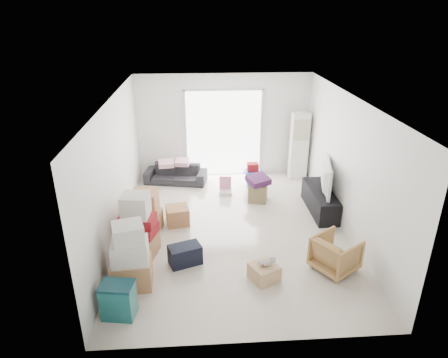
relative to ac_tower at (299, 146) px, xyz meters
The scene contains 21 objects.
room_shell 3.32m from the ac_tower, 126.35° to the right, with size 4.98×6.48×3.18m.
sliding_door 2.01m from the ac_tower, behind, with size 2.10×0.04×2.33m.
ac_tower is the anchor object (origin of this frame).
tv_console 2.05m from the ac_tower, 88.53° to the right, with size 0.46×1.52×0.51m, color black.
television 1.98m from the ac_tower, 88.53° to the right, with size 1.16×0.67×0.15m, color black.
sofa 3.28m from the ac_tower, behind, with size 1.57×0.46×0.61m, color #2A292F.
pillow_left 3.46m from the ac_tower, behind, with size 0.37×0.29×0.12m, color #F0AFC1.
pillow_right 3.05m from the ac_tower, behind, with size 0.39×0.31×0.13m, color #F0AFC1.
armchair 4.14m from the ac_tower, 94.31° to the right, with size 0.67×0.63×0.69m, color #9C6F45.
storage_bins 6.34m from the ac_tower, 127.60° to the right, with size 0.53×0.41×0.56m.
box_stack_a 5.71m from the ac_tower, 131.13° to the right, with size 0.65×0.55×1.14m.
box_stack_b 5.08m from the ac_tower, 137.69° to the right, with size 0.76×0.73×1.23m.
box_stack_c 4.53m from the ac_tower, 145.70° to the right, with size 0.67×0.60×0.87m.
loose_box 3.92m from the ac_tower, 143.38° to the right, with size 0.45×0.45×0.38m, color #B17250.
duffel_bag 4.80m from the ac_tower, 127.81° to the right, with size 0.56×0.34×0.36m, color black.
ottoman 1.95m from the ac_tower, 133.12° to the right, with size 0.42×0.42×0.42m, color olive.
blanket 1.87m from the ac_tower, 133.12° to the right, with size 0.46×0.46×0.14m, color #4D1F4E.
kids_table 1.43m from the ac_tower, 159.32° to the right, with size 0.47×0.47×0.61m.
toy_walker 2.31m from the ac_tower, 155.75° to the right, with size 0.33×0.29×0.41m.
wood_crate 4.63m from the ac_tower, 110.14° to the right, with size 0.42×0.42×0.28m, color tan.
plush_bunny 4.59m from the ac_tower, 109.78° to the right, with size 0.31×0.17×0.15m.
Camera 1 is at (-0.67, -7.08, 4.24)m, focal length 32.00 mm.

